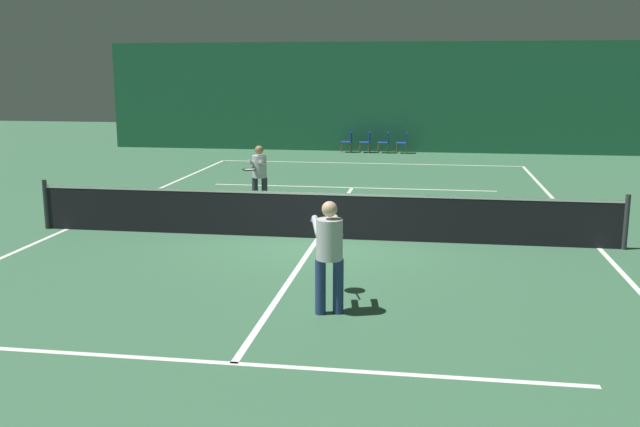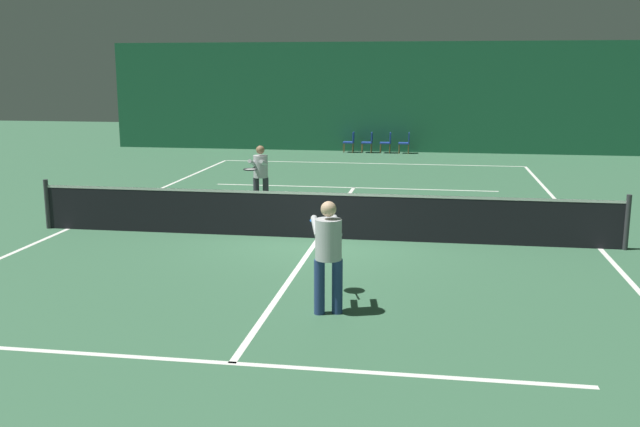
{
  "view_description": "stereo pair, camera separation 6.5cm",
  "coord_description": "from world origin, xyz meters",
  "px_view_note": "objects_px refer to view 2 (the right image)",
  "views": [
    {
      "loc": [
        2.2,
        -14.0,
        3.4
      ],
      "look_at": [
        0.35,
        -1.99,
        0.93
      ],
      "focal_mm": 40.0,
      "sensor_mm": 36.0,
      "label": 1
    },
    {
      "loc": [
        2.27,
        -13.99,
        3.4
      ],
      "look_at": [
        0.35,
        -1.99,
        0.93
      ],
      "focal_mm": 40.0,
      "sensor_mm": 36.0,
      "label": 2
    }
  ],
  "objects_px": {
    "tennis_net": "(319,214)",
    "player_far": "(260,172)",
    "player_near": "(328,248)",
    "courtside_chair_0": "(350,141)",
    "courtside_chair_3": "(406,142)",
    "courtside_chair_1": "(369,141)",
    "courtside_chair_2": "(387,141)"
  },
  "relations": [
    {
      "from": "player_near",
      "to": "courtside_chair_2",
      "type": "distance_m",
      "value": 19.76
    },
    {
      "from": "courtside_chair_3",
      "to": "courtside_chair_0",
      "type": "bearing_deg",
      "value": -90.0
    },
    {
      "from": "courtside_chair_0",
      "to": "courtside_chair_3",
      "type": "xyz_separation_m",
      "value": [
        2.28,
        0.0,
        0.0
      ]
    },
    {
      "from": "tennis_net",
      "to": "courtside_chair_1",
      "type": "bearing_deg",
      "value": 91.44
    },
    {
      "from": "player_near",
      "to": "courtside_chair_2",
      "type": "relative_size",
      "value": 1.93
    },
    {
      "from": "tennis_net",
      "to": "courtside_chair_3",
      "type": "distance_m",
      "value": 15.34
    },
    {
      "from": "courtside_chair_2",
      "to": "courtside_chair_3",
      "type": "bearing_deg",
      "value": 90.0
    },
    {
      "from": "player_near",
      "to": "courtside_chair_2",
      "type": "height_order",
      "value": "player_near"
    },
    {
      "from": "player_far",
      "to": "courtside_chair_1",
      "type": "bearing_deg",
      "value": 173.5
    },
    {
      "from": "tennis_net",
      "to": "player_far",
      "type": "relative_size",
      "value": 7.73
    },
    {
      "from": "tennis_net",
      "to": "player_far",
      "type": "xyz_separation_m",
      "value": [
        -1.94,
        2.97,
        0.4
      ]
    },
    {
      "from": "tennis_net",
      "to": "courtside_chair_2",
      "type": "distance_m",
      "value": 15.31
    },
    {
      "from": "player_far",
      "to": "courtside_chair_3",
      "type": "relative_size",
      "value": 1.85
    },
    {
      "from": "tennis_net",
      "to": "courtside_chair_3",
      "type": "height_order",
      "value": "tennis_net"
    },
    {
      "from": "player_near",
      "to": "courtside_chair_0",
      "type": "relative_size",
      "value": 1.93
    },
    {
      "from": "tennis_net",
      "to": "courtside_chair_0",
      "type": "bearing_deg",
      "value": 94.28
    },
    {
      "from": "tennis_net",
      "to": "courtside_chair_1",
      "type": "xyz_separation_m",
      "value": [
        -0.38,
        15.3,
        -0.03
      ]
    },
    {
      "from": "player_near",
      "to": "courtside_chair_2",
      "type": "bearing_deg",
      "value": -14.13
    },
    {
      "from": "player_near",
      "to": "tennis_net",
      "type": "bearing_deg",
      "value": -4.65
    },
    {
      "from": "player_far",
      "to": "courtside_chair_1",
      "type": "relative_size",
      "value": 1.85
    },
    {
      "from": "courtside_chair_1",
      "to": "courtside_chair_3",
      "type": "height_order",
      "value": "same"
    },
    {
      "from": "player_near",
      "to": "player_far",
      "type": "distance_m",
      "value": 7.92
    },
    {
      "from": "courtside_chair_2",
      "to": "player_near",
      "type": "bearing_deg",
      "value": 1.39
    },
    {
      "from": "courtside_chair_1",
      "to": "courtside_chair_2",
      "type": "bearing_deg",
      "value": 90.0
    },
    {
      "from": "player_near",
      "to": "courtside_chair_0",
      "type": "distance_m",
      "value": 19.85
    },
    {
      "from": "player_far",
      "to": "courtside_chair_3",
      "type": "height_order",
      "value": "player_far"
    },
    {
      "from": "player_near",
      "to": "courtside_chair_1",
      "type": "relative_size",
      "value": 1.93
    },
    {
      "from": "tennis_net",
      "to": "courtside_chair_0",
      "type": "distance_m",
      "value": 15.35
    },
    {
      "from": "player_near",
      "to": "courtside_chair_1",
      "type": "xyz_separation_m",
      "value": [
        -1.24,
        19.75,
        -0.46
      ]
    },
    {
      "from": "player_near",
      "to": "player_far",
      "type": "bearing_deg",
      "value": 5.15
    },
    {
      "from": "courtside_chair_0",
      "to": "courtside_chair_1",
      "type": "height_order",
      "value": "same"
    },
    {
      "from": "player_near",
      "to": "courtside_chair_0",
      "type": "xyz_separation_m",
      "value": [
        -2.0,
        19.75,
        -0.46
      ]
    }
  ]
}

